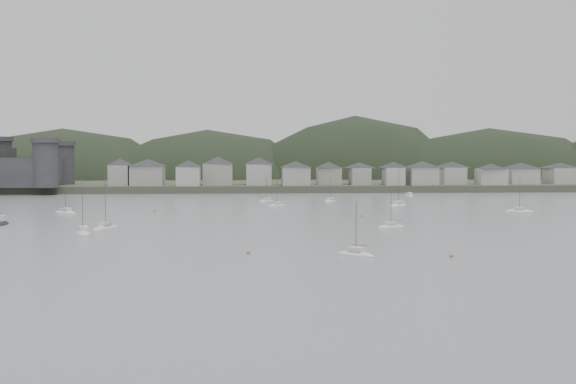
{
  "coord_description": "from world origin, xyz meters",
  "views": [
    {
      "loc": [
        -13.16,
        -128.75,
        17.62
      ],
      "look_at": [
        0.0,
        75.0,
        6.0
      ],
      "focal_mm": 44.83,
      "sensor_mm": 36.0,
      "label": 1
    }
  ],
  "objects": [
    {
      "name": "ground",
      "position": [
        0.0,
        0.0,
        0.0
      ],
      "size": [
        900.0,
        900.0,
        0.0
      ],
      "primitive_type": "plane",
      "color": "slate",
      "rests_on": "ground"
    },
    {
      "name": "forested_ridge",
      "position": [
        4.83,
        269.4,
        -11.28
      ],
      "size": [
        851.55,
        103.94,
        102.57
      ],
      "color": "black",
      "rests_on": "ground"
    },
    {
      "name": "waterfront_town",
      "position": [
        50.59,
        183.34,
        8.66
      ],
      "size": [
        451.48,
        28.46,
        12.92
      ],
      "color": "gray",
      "rests_on": "far_shore_land"
    },
    {
      "name": "motor_launch_far",
      "position": [
        -70.91,
        47.18,
        0.29
      ],
      "size": [
        3.12,
        7.87,
        3.86
      ],
      "rotation": [
        0.0,
        0.0,
        3.18
      ],
      "color": "black",
      "rests_on": "ground"
    },
    {
      "name": "far_shore_land",
      "position": [
        0.0,
        295.0,
        1.5
      ],
      "size": [
        900.0,
        250.0,
        3.0
      ],
      "primitive_type": "cube",
      "color": "#383D2D",
      "rests_on": "ground"
    },
    {
      "name": "moored_fleet",
      "position": [
        -7.68,
        63.44,
        0.18
      ],
      "size": [
        258.62,
        168.53,
        13.36
      ],
      "color": "silver",
      "rests_on": "ground"
    },
    {
      "name": "sailboat_lead",
      "position": [
        -1.86,
        100.82,
        0.18
      ],
      "size": [
        7.23,
        6.39,
        10.06
      ],
      "rotation": [
        0.0,
        0.0,
        2.24
      ],
      "color": "silver",
      "rests_on": "ground"
    },
    {
      "name": "mooring_buoys",
      "position": [
        -29.19,
        47.06,
        0.15
      ],
      "size": [
        108.13,
        145.93,
        0.7
      ],
      "color": "#B85E3D",
      "rests_on": "ground"
    }
  ]
}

